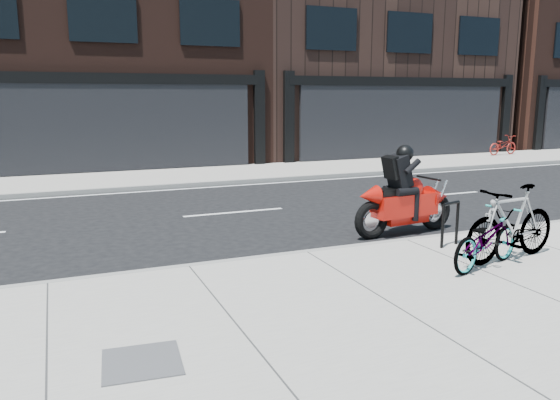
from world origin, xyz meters
name	(u,v)px	position (x,y,z in m)	size (l,w,h in m)	color
ground	(265,232)	(0.00, 0.00, 0.00)	(120.00, 120.00, 0.00)	black
sidewalk_near	(417,324)	(0.00, -5.00, 0.07)	(60.00, 6.00, 0.13)	gray
sidewalk_far	(181,177)	(0.00, 7.75, 0.07)	(60.00, 3.50, 0.13)	gray
building_mideast	(349,21)	(10.00, 14.50, 6.25)	(12.00, 10.00, 12.50)	black
building_east	(533,27)	(22.00, 14.50, 6.50)	(10.00, 10.00, 13.00)	black
bike_rack	(450,220)	(2.43, -2.60, 0.59)	(0.45, 0.16, 0.78)	black
bicycle_front	(486,239)	(2.13, -3.77, 0.57)	(0.58, 1.68, 0.88)	gray
bicycle_rear	(511,223)	(2.76, -3.62, 0.73)	(0.56, 1.99, 1.20)	gray
motorcycle	(409,198)	(2.60, -1.16, 0.72)	(2.38, 0.64, 1.78)	black
bicycle_far	(503,145)	(14.32, 8.34, 0.55)	(0.56, 1.60, 0.84)	maroon
utility_grate	(142,362)	(-3.14, -4.84, 0.14)	(0.75, 0.75, 0.01)	#555658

